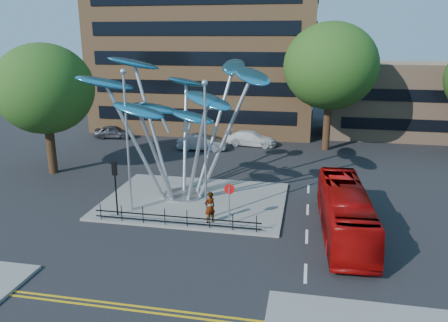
% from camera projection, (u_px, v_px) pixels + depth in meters
% --- Properties ---
extents(ground, '(120.00, 120.00, 0.00)m').
position_uv_depth(ground, '(185.00, 242.00, 23.65)').
color(ground, black).
rests_on(ground, ground).
extents(traffic_island, '(12.00, 9.00, 0.15)m').
position_uv_depth(traffic_island, '(195.00, 200.00, 29.47)').
color(traffic_island, slate).
rests_on(traffic_island, ground).
extents(double_yellow_near, '(40.00, 0.12, 0.01)m').
position_uv_depth(double_yellow_near, '(144.00, 307.00, 17.99)').
color(double_yellow_near, gold).
rests_on(double_yellow_near, ground).
extents(double_yellow_far, '(40.00, 0.12, 0.01)m').
position_uv_depth(double_yellow_far, '(141.00, 311.00, 17.71)').
color(double_yellow_far, gold).
rests_on(double_yellow_far, ground).
extents(low_building_near, '(15.00, 8.00, 8.00)m').
position_uv_depth(low_building_near, '(400.00, 100.00, 47.85)').
color(low_building_near, tan).
rests_on(low_building_near, ground).
extents(tree_right, '(8.80, 8.80, 12.11)m').
position_uv_depth(tree_right, '(331.00, 66.00, 40.68)').
color(tree_right, black).
rests_on(tree_right, ground).
extents(tree_left, '(7.60, 7.60, 10.32)m').
position_uv_depth(tree_left, '(44.00, 89.00, 33.81)').
color(tree_left, black).
rests_on(tree_left, ground).
extents(leaf_sculpture, '(12.72, 9.54, 9.51)m').
position_uv_depth(leaf_sculpture, '(180.00, 98.00, 28.44)').
color(leaf_sculpture, '#9EA0A5').
rests_on(leaf_sculpture, traffic_island).
extents(street_lamp_left, '(0.36, 0.36, 8.80)m').
position_uv_depth(street_lamp_left, '(127.00, 129.00, 26.31)').
color(street_lamp_left, '#9EA0A5').
rests_on(street_lamp_left, traffic_island).
extents(street_lamp_right, '(0.36, 0.36, 8.30)m').
position_uv_depth(street_lamp_right, '(205.00, 139.00, 24.98)').
color(street_lamp_right, '#9EA0A5').
rests_on(street_lamp_right, traffic_island).
extents(traffic_light_island, '(0.28, 0.18, 3.42)m').
position_uv_depth(traffic_light_island, '(115.00, 177.00, 26.22)').
color(traffic_light_island, black).
rests_on(traffic_light_island, traffic_island).
extents(no_entry_sign_island, '(0.60, 0.10, 2.45)m').
position_uv_depth(no_entry_sign_island, '(229.00, 197.00, 25.15)').
color(no_entry_sign_island, '#9EA0A5').
rests_on(no_entry_sign_island, traffic_island).
extents(pedestrian_railing_front, '(10.00, 0.06, 1.00)m').
position_uv_depth(pedestrian_railing_front, '(176.00, 219.00, 25.29)').
color(pedestrian_railing_front, black).
rests_on(pedestrian_railing_front, traffic_island).
extents(red_bus, '(2.82, 9.97, 2.75)m').
position_uv_depth(red_bus, '(345.00, 212.00, 24.23)').
color(red_bus, '#970706').
rests_on(red_bus, ground).
extents(pedestrian, '(0.82, 0.81, 1.91)m').
position_uv_depth(pedestrian, '(210.00, 207.00, 25.55)').
color(pedestrian, gray).
rests_on(pedestrian, traffic_island).
extents(parked_car_left, '(4.28, 2.14, 1.40)m').
position_uv_depth(parked_car_left, '(114.00, 132.00, 47.46)').
color(parked_car_left, '#3A3B41').
rests_on(parked_car_left, ground).
extents(parked_car_mid, '(4.83, 2.10, 1.54)m').
position_uv_depth(parked_car_mid, '(202.00, 142.00, 42.50)').
color(parked_car_mid, '#9C9DA3').
rests_on(parked_car_mid, ground).
extents(parked_car_right, '(5.28, 2.56, 1.48)m').
position_uv_depth(parked_car_right, '(251.00, 138.00, 44.26)').
color(parked_car_right, silver).
rests_on(parked_car_right, ground).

